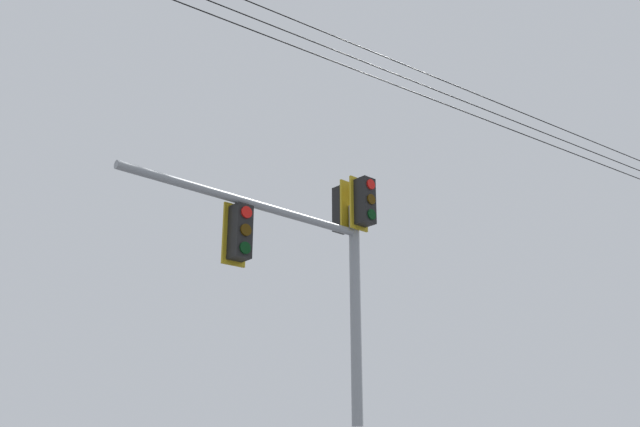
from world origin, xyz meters
TOP-DOWN VIEW (x-y plane):
  - signal_mast_assembly at (1.24, 0.42)m, footprint 2.21×4.85m
  - overhead_wire_span at (1.63, 0.90)m, footprint 14.32×26.04m

SIDE VIEW (x-z plane):
  - signal_mast_assembly at x=1.24m, z-range 1.48..8.54m
  - overhead_wire_span at x=1.63m, z-range 9.28..10.47m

